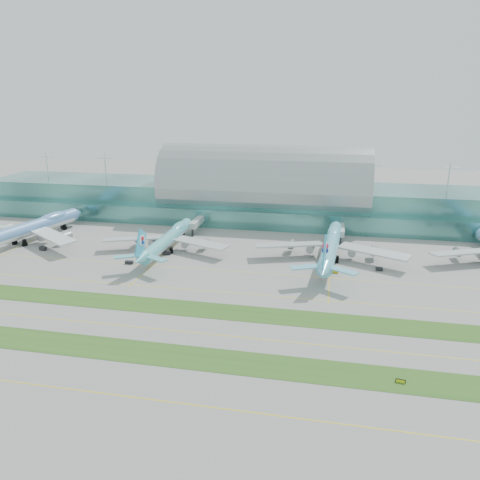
% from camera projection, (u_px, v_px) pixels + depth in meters
% --- Properties ---
extents(ground, '(700.00, 700.00, 0.00)m').
position_uv_depth(ground, '(208.00, 313.00, 157.07)').
color(ground, gray).
rests_on(ground, ground).
extents(terminal, '(340.00, 69.10, 36.00)m').
position_uv_depth(terminal, '(265.00, 195.00, 273.52)').
color(terminal, '#3D7A75').
rests_on(terminal, ground).
extents(grass_strip_near, '(420.00, 12.00, 0.08)m').
position_uv_depth(grass_strip_near, '(182.00, 356.00, 130.83)').
color(grass_strip_near, '#2D591E').
rests_on(grass_strip_near, ground).
extents(grass_strip_far, '(420.00, 12.00, 0.08)m').
position_uv_depth(grass_strip_far, '(210.00, 310.00, 158.93)').
color(grass_strip_far, '#2D591E').
rests_on(grass_strip_far, ground).
extents(taxiline_a, '(420.00, 0.35, 0.01)m').
position_uv_depth(taxiline_a, '(156.00, 400.00, 112.10)').
color(taxiline_a, yellow).
rests_on(taxiline_a, ground).
extents(taxiline_b, '(420.00, 0.35, 0.01)m').
position_uv_depth(taxiline_b, '(196.00, 333.00, 143.95)').
color(taxiline_b, yellow).
rests_on(taxiline_b, ground).
extents(taxiline_c, '(420.00, 0.35, 0.01)m').
position_uv_depth(taxiline_c, '(221.00, 292.00, 173.93)').
color(taxiline_c, yellow).
rests_on(taxiline_c, ground).
extents(taxiline_d, '(420.00, 0.35, 0.01)m').
position_uv_depth(taxiline_d, '(233.00, 271.00, 194.54)').
color(taxiline_d, yellow).
rests_on(taxiline_d, ground).
extents(airliner_a, '(71.91, 82.72, 22.93)m').
position_uv_depth(airliner_a, '(26.00, 229.00, 230.50)').
color(airliner_a, '#5C8CCB').
rests_on(airliner_a, ground).
extents(airliner_b, '(61.66, 69.87, 19.26)m').
position_uv_depth(airliner_b, '(168.00, 238.00, 219.20)').
color(airliner_b, '#5ABBC6').
rests_on(airliner_b, ground).
extents(airliner_c, '(68.01, 77.36, 21.28)m').
position_uv_depth(airliner_c, '(331.00, 245.00, 207.34)').
color(airliner_c, '#68C9E6').
rests_on(airliner_c, ground).
extents(gse_b, '(3.93, 3.00, 1.65)m').
position_uv_depth(gse_b, '(43.00, 248.00, 220.67)').
color(gse_b, black).
rests_on(gse_b, ground).
extents(gse_c, '(3.55, 1.78, 1.36)m').
position_uv_depth(gse_c, '(129.00, 262.00, 202.77)').
color(gse_c, black).
rests_on(gse_c, ground).
extents(gse_d, '(4.23, 2.75, 1.63)m').
position_uv_depth(gse_d, '(166.00, 253.00, 214.29)').
color(gse_d, black).
rests_on(gse_d, ground).
extents(gse_e, '(3.03, 1.66, 1.35)m').
position_uv_depth(gse_e, '(335.00, 271.00, 192.62)').
color(gse_e, '#BFB00B').
rests_on(gse_e, ground).
extents(gse_f, '(2.83, 1.81, 1.36)m').
position_uv_depth(gse_f, '(379.00, 269.00, 194.90)').
color(gse_f, black).
rests_on(gse_f, ground).
extents(taxiway_sign_east, '(2.49, 0.62, 1.05)m').
position_uv_depth(taxiway_sign_east, '(401.00, 381.00, 118.73)').
color(taxiway_sign_east, black).
rests_on(taxiway_sign_east, ground).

